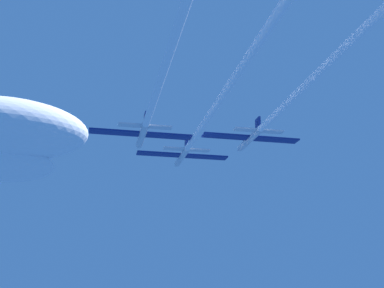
# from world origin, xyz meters

# --- Properties ---
(jet_lead) EXTENTS (18.09, 70.17, 3.00)m
(jet_lead) POSITION_xyz_m (-0.85, -21.64, -0.66)
(jet_lead) COLOR silver
(jet_left_wing) EXTENTS (18.09, 65.41, 3.00)m
(jet_left_wing) POSITION_xyz_m (-9.91, -30.04, -0.49)
(jet_left_wing) COLOR silver
(jet_right_wing) EXTENTS (18.09, 58.92, 3.00)m
(jet_right_wing) POSITION_xyz_m (9.87, -26.78, 0.33)
(jet_right_wing) COLOR silver
(cloud_wispy) EXTENTS (39.47, 21.71, 13.81)m
(cloud_wispy) POSITION_xyz_m (-39.52, 19.97, 9.08)
(cloud_wispy) COLOR white
(cloud_puffy) EXTENTS (22.82, 12.55, 7.99)m
(cloud_puffy) POSITION_xyz_m (-38.44, 22.94, 1.59)
(cloud_puffy) COLOR white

